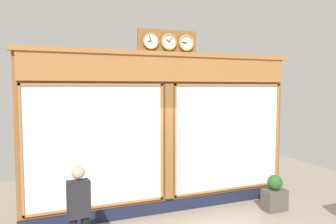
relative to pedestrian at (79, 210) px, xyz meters
The scene contains 4 objects.
shop_facade 3.00m from the pedestrian, 142.53° to the right, with size 6.73×0.42×4.31m.
pedestrian is the anchor object (origin of this frame).
planter_box 4.80m from the pedestrian, behind, with size 0.56×0.36×0.51m, color #4C4742.
planter_shrub 4.76m from the pedestrian, behind, with size 0.36×0.36×0.36m, color #285623.
Camera 1 is at (2.83, 7.10, 3.00)m, focal length 34.90 mm.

